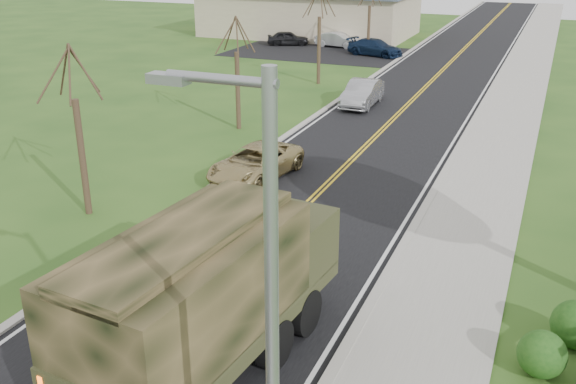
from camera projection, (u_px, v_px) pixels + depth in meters
The scene contains 16 objects.
road at pixel (438, 75), 46.40m from camera, with size 8.00×120.00×0.01m, color black.
curb_right at pixel (497, 79), 44.89m from camera, with size 0.30×120.00×0.12m, color #9E998E.
sidewalk_right at pixel (523, 81), 44.27m from camera, with size 3.20×120.00×0.10m, color #9E998E.
curb_left at pixel (382, 70), 47.88m from camera, with size 0.30×120.00×0.10m, color #9E998E.
street_light at pixel (265, 340), 8.30m from camera, with size 1.65×0.22×8.00m.
bare_tree_a at pixel (80, 144), 22.24m from camera, with size 1.93×2.26×6.08m.
bare_tree_b at pixel (237, 81), 32.58m from camera, with size 1.83×2.14×5.73m.
bare_tree_c at pixel (319, 42), 42.75m from camera, with size 2.04×2.39×6.42m.
bare_tree_d at pixel (369, 25), 53.12m from camera, with size 1.88×2.20×5.91m.
commercial_building at pixel (311, 7), 64.84m from camera, with size 25.50×21.50×5.65m.
military_truck at pixel (208, 288), 13.91m from camera, with size 3.41×7.93×3.85m.
suv_champagne at pixel (255, 163), 26.36m from camera, with size 2.23×4.84×1.35m, color tan.
sedan_silver at pixel (362, 93), 37.73m from camera, with size 1.59×4.57×1.50m, color #9E9FA3.
lot_car_dark at pixel (288, 38), 59.07m from camera, with size 1.53×3.81×1.30m, color black.
lot_car_silver at pixel (338, 40), 58.01m from camera, with size 1.43×4.09×1.35m, color silver.
lot_car_navy at pixel (375, 47), 53.79m from camera, with size 1.95×4.79×1.39m, color #0F1D37.
Camera 1 is at (7.88, -6.84, 9.29)m, focal length 40.00 mm.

